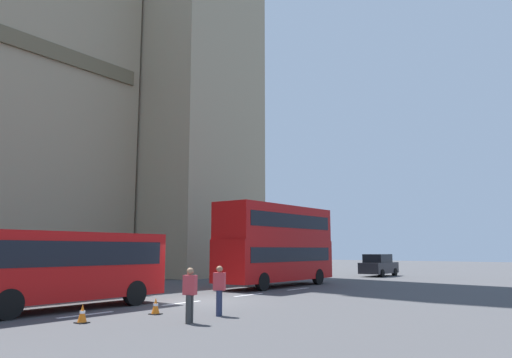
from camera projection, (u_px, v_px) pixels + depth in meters
The scene contains 8 objects.
ground_plane at pixel (198, 301), 21.20m from camera, with size 160.00×160.00×0.00m, color #424244.
lane_centre_marking at pixel (138, 308), 18.63m from camera, with size 25.20×0.16×0.01m.
double_decker_bus at pixel (277, 242), 29.90m from camera, with size 9.48×2.54×4.90m.
sedan_lead at pixel (379, 265), 41.10m from camera, with size 4.40×1.86×1.85m.
traffic_cone_west at pixel (82, 314), 14.97m from camera, with size 0.36×0.36×0.58m.
traffic_cone_middle at pixel (156, 306), 16.97m from camera, with size 0.36×0.36×0.58m.
pedestrian_near_cones at pixel (190, 293), 14.99m from camera, with size 0.37×0.46×1.69m.
pedestrian_by_kerb at pixel (219, 289), 16.66m from camera, with size 0.39×0.47×1.69m.
Camera 1 is at (-15.80, -15.17, 2.26)m, focal length 33.99 mm.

